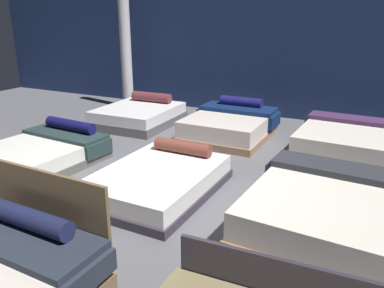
{
  "coord_description": "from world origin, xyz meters",
  "views": [
    {
      "loc": [
        2.8,
        -4.38,
        2.47
      ],
      "look_at": [
        0.34,
        0.46,
        0.63
      ],
      "focal_mm": 35.55,
      "sensor_mm": 36.0,
      "label": 1
    }
  ],
  "objects": [
    {
      "name": "bed_6",
      "position": [
        -2.31,
        2.9,
        0.22
      ],
      "size": [
        1.71,
        2.0,
        0.66
      ],
      "rotation": [
        0.0,
        0.0,
        0.03
      ],
      "color": "#565459",
      "rests_on": "ground_plane"
    },
    {
      "name": "bed_3",
      "position": [
        -2.35,
        -0.02,
        0.21
      ],
      "size": [
        1.78,
        2.0,
        0.64
      ],
      "rotation": [
        0.0,
        0.0,
        -0.06
      ],
      "color": "#575854",
      "rests_on": "ground_plane"
    },
    {
      "name": "support_pillar",
      "position": [
        -3.6,
        4.25,
        1.75
      ],
      "size": [
        0.3,
        0.3,
        3.5
      ],
      "primitive_type": "cylinder",
      "color": "silver",
      "rests_on": "ground_plane"
    },
    {
      "name": "bed_5",
      "position": [
        2.34,
        -0.07,
        0.27
      ],
      "size": [
        1.79,
        2.16,
        0.6
      ],
      "rotation": [
        0.0,
        0.0,
        -0.06
      ],
      "color": "#966948",
      "rests_on": "ground_plane"
    },
    {
      "name": "ground_plane",
      "position": [
        0.0,
        0.0,
        -0.01
      ],
      "size": [
        18.0,
        18.0,
        0.02
      ],
      "primitive_type": "cube",
      "color": "#5B5B60"
    },
    {
      "name": "bed_4",
      "position": [
        0.06,
        -0.06,
        0.19
      ],
      "size": [
        1.53,
        2.13,
        0.58
      ],
      "rotation": [
        0.0,
        0.0,
        -0.01
      ],
      "color": "#312B37",
      "rests_on": "ground_plane"
    },
    {
      "name": "showroom_back_wall",
      "position": [
        0.0,
        5.1,
        1.75
      ],
      "size": [
        18.0,
        0.06,
        3.5
      ],
      "primitive_type": "cube",
      "color": "navy",
      "rests_on": "ground_plane"
    },
    {
      "name": "bed_7",
      "position": [
        -0.01,
        2.93,
        0.26
      ],
      "size": [
        1.74,
        1.92,
        0.74
      ],
      "rotation": [
        0.0,
        0.0,
        -0.0
      ],
      "color": "#926C50",
      "rests_on": "ground_plane"
    },
    {
      "name": "bed_8",
      "position": [
        2.31,
        2.86,
        0.26
      ],
      "size": [
        1.76,
        1.98,
        0.58
      ],
      "rotation": [
        0.0,
        0.0,
        -0.04
      ],
      "color": "#4C505F",
      "rests_on": "ground_plane"
    }
  ]
}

